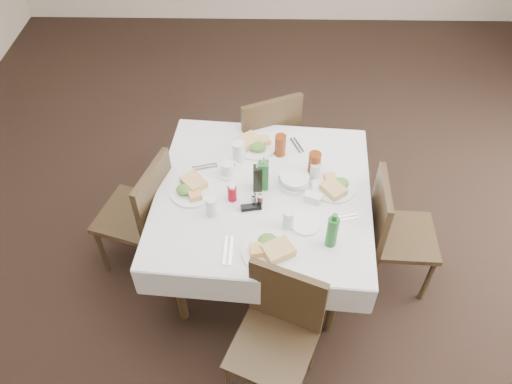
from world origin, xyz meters
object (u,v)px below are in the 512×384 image
at_px(water_w, 212,206).
at_px(ketchup_bottle, 232,193).
at_px(water_e, 315,171).
at_px(chair_east, 392,228).
at_px(water_s, 289,219).
at_px(oil_cruet_dark, 258,177).
at_px(bread_basket, 294,180).
at_px(dining_table, 263,200).
at_px(chair_south, 278,328).
at_px(green_bottle, 332,231).
at_px(coffee_mug, 227,169).
at_px(water_n, 239,152).
at_px(oil_cruet_green, 263,174).
at_px(chair_west, 144,211).
at_px(chair_north, 265,137).

bearing_deg(water_w, ketchup_bottle, 45.79).
relative_size(water_e, water_w, 0.88).
xyz_separation_m(chair_east, water_s, (-0.69, -0.20, 0.31)).
relative_size(chair_east, oil_cruet_dark, 3.78).
xyz_separation_m(water_s, bread_basket, (0.05, 0.34, -0.03)).
distance_m(water_s, water_e, 0.45).
height_order(dining_table, chair_east, chair_east).
bearing_deg(chair_south, water_e, 76.12).
relative_size(chair_east, green_bottle, 3.63).
bearing_deg(dining_table, water_e, 22.06).
bearing_deg(ketchup_bottle, water_s, -31.54).
bearing_deg(water_s, dining_table, 118.22).
relative_size(water_e, green_bottle, 0.46).
bearing_deg(dining_table, coffee_mug, 147.10).
bearing_deg(water_w, water_n, 73.42).
bearing_deg(bread_basket, chair_east, -12.54).
relative_size(water_s, oil_cruet_green, 0.48).
height_order(coffee_mug, green_bottle, green_bottle).
xyz_separation_m(dining_table, chair_west, (-0.79, 0.03, -0.15)).
height_order(water_s, oil_cruet_dark, oil_cruet_dark).
bearing_deg(green_bottle, chair_north, 107.58).
distance_m(oil_cruet_green, green_bottle, 0.58).
relative_size(water_s, oil_cruet_dark, 0.52).
height_order(chair_north, oil_cruet_green, oil_cruet_green).
height_order(water_n, bread_basket, water_n).
bearing_deg(ketchup_bottle, water_e, 21.62).
xyz_separation_m(water_s, oil_cruet_green, (-0.15, 0.32, 0.05)).
height_order(water_n, coffee_mug, water_n).
relative_size(chair_south, oil_cruet_green, 3.47).
distance_m(dining_table, water_w, 0.38).
bearing_deg(green_bottle, ketchup_bottle, 149.91).
height_order(ketchup_bottle, green_bottle, green_bottle).
distance_m(water_e, green_bottle, 0.54).
bearing_deg(chair_east, chair_south, -135.66).
height_order(water_n, oil_cruet_dark, oil_cruet_dark).
xyz_separation_m(chair_south, coffee_mug, (-0.33, 0.95, 0.29)).
distance_m(chair_east, chair_west, 1.63).
bearing_deg(green_bottle, oil_cruet_green, 131.06).
distance_m(chair_south, chair_east, 1.04).
xyz_separation_m(chair_north, chair_south, (0.08, -1.58, -0.03)).
bearing_deg(water_n, dining_table, -59.87).
xyz_separation_m(dining_table, oil_cruet_green, (0.00, 0.04, 0.19)).
height_order(chair_north, ketchup_bottle, chair_north).
bearing_deg(bread_basket, green_bottle, -68.22).
distance_m(water_n, water_s, 0.64).
height_order(bread_basket, coffee_mug, coffee_mug).
relative_size(water_w, green_bottle, 0.52).
bearing_deg(ketchup_bottle, oil_cruet_green, 30.04).
height_order(bread_basket, green_bottle, green_bottle).
bearing_deg(water_e, dining_table, -157.94).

